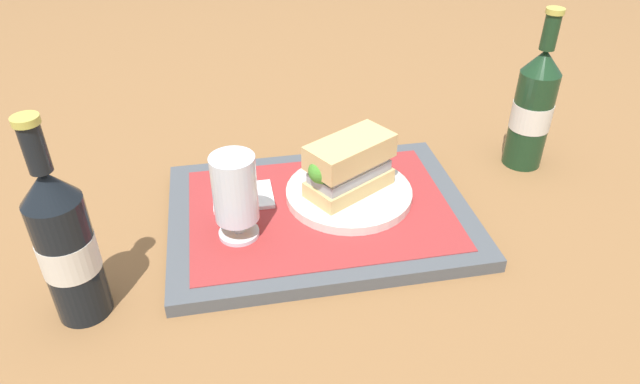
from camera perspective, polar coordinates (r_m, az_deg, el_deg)
name	(u,v)px	position (r m, az deg, el deg)	size (l,w,h in m)	color
ground_plane	(320,219)	(0.86, 0.00, -2.73)	(3.00, 3.00, 0.00)	olive
tray	(320,214)	(0.86, 0.00, -2.20)	(0.44, 0.32, 0.02)	#4C5156
placemat	(320,208)	(0.85, 0.00, -1.63)	(0.38, 0.27, 0.00)	#9E2D2D
plate	(349,193)	(0.87, 2.87, -0.11)	(0.19, 0.19, 0.01)	silver
sandwich	(348,166)	(0.84, 2.80, 2.61)	(0.14, 0.12, 0.08)	tan
beer_glass	(235,195)	(0.77, -8.39, -0.27)	(0.06, 0.06, 0.12)	silver
napkin_folded	(243,196)	(0.88, -7.63, -0.44)	(0.09, 0.07, 0.01)	white
beer_bottle	(66,244)	(0.71, -23.87, -4.77)	(0.07, 0.07, 0.27)	black
second_bottle	(533,108)	(1.01, 20.33, 7.84)	(0.07, 0.07, 0.27)	#19381E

